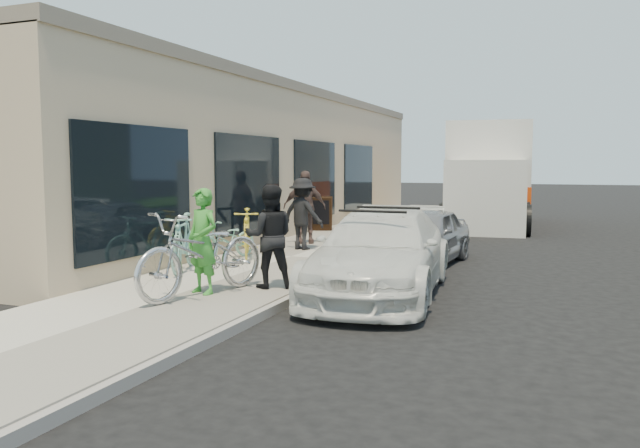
% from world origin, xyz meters
% --- Properties ---
extents(ground, '(120.00, 120.00, 0.00)m').
position_xyz_m(ground, '(0.00, 0.00, 0.00)').
color(ground, black).
rests_on(ground, ground).
extents(sidewalk, '(3.00, 34.00, 0.15)m').
position_xyz_m(sidewalk, '(-2.00, 3.00, 0.07)').
color(sidewalk, '#B1AC9F').
rests_on(sidewalk, ground).
extents(curb, '(0.12, 34.00, 0.13)m').
position_xyz_m(curb, '(-0.45, 3.00, 0.07)').
color(curb, gray).
rests_on(curb, ground).
extents(storefront, '(3.60, 20.00, 4.22)m').
position_xyz_m(storefront, '(-5.24, 7.99, 2.12)').
color(storefront, tan).
rests_on(storefront, ground).
extents(bike_rack, '(0.21, 0.63, 0.92)m').
position_xyz_m(bike_rack, '(-2.90, 3.68, 0.70)').
color(bike_rack, black).
rests_on(bike_rack, sidewalk).
extents(sandwich_board, '(0.73, 0.73, 0.96)m').
position_xyz_m(sandwich_board, '(-3.26, 7.91, 0.64)').
color(sandwich_board, black).
rests_on(sandwich_board, sidewalk).
extents(sedan_white, '(2.27, 4.70, 1.36)m').
position_xyz_m(sedan_white, '(0.58, 0.70, 0.66)').
color(sedan_white, silver).
rests_on(sedan_white, ground).
extents(sedan_silver, '(1.61, 3.49, 1.16)m').
position_xyz_m(sedan_silver, '(0.56, 3.91, 0.58)').
color(sedan_silver, gray).
rests_on(sedan_silver, ground).
extents(moving_truck, '(3.17, 7.15, 3.42)m').
position_xyz_m(moving_truck, '(0.78, 13.14, 1.52)').
color(moving_truck, silver).
rests_on(moving_truck, ground).
extents(tandem_bike, '(1.43, 2.47, 1.23)m').
position_xyz_m(tandem_bike, '(-1.59, -0.99, 0.76)').
color(tandem_bike, silver).
rests_on(tandem_bike, sidewalk).
extents(woman_rider, '(0.65, 0.52, 1.55)m').
position_xyz_m(woman_rider, '(-1.68, -0.86, 0.92)').
color(woman_rider, '#358D2F').
rests_on(woman_rider, sidewalk).
extents(man_standing, '(0.95, 0.87, 1.59)m').
position_xyz_m(man_standing, '(-0.96, -0.10, 0.94)').
color(man_standing, black).
rests_on(man_standing, sidewalk).
extents(cruiser_bike_a, '(1.04, 1.76, 1.02)m').
position_xyz_m(cruiser_bike_a, '(-3.06, 0.70, 0.66)').
color(cruiser_bike_a, '#82C3B2').
rests_on(cruiser_bike_a, sidewalk).
extents(cruiser_bike_b, '(0.92, 1.61, 0.80)m').
position_xyz_m(cruiser_bike_b, '(-3.04, 2.19, 0.55)').
color(cruiser_bike_b, '#82C3B2').
rests_on(cruiser_bike_b, sidewalk).
extents(cruiser_bike_c, '(1.17, 1.71, 1.01)m').
position_xyz_m(cruiser_bike_c, '(-2.71, 2.40, 0.65)').
color(cruiser_bike_c, yellow).
rests_on(cruiser_bike_c, sidewalk).
extents(bystander_a, '(1.13, 0.79, 1.59)m').
position_xyz_m(bystander_a, '(-2.20, 4.06, 0.95)').
color(bystander_a, black).
rests_on(bystander_a, sidewalk).
extents(bystander_b, '(1.10, 0.86, 1.74)m').
position_xyz_m(bystander_b, '(-2.60, 5.11, 1.02)').
color(bystander_b, '#523E3A').
rests_on(bystander_b, sidewalk).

